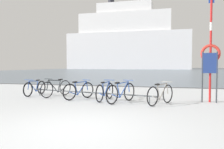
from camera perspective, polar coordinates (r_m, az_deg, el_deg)
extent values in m
cube|color=silver|center=(4.27, -14.33, -17.35)|extent=(80.00, 22.00, 0.08)
cube|color=slate|center=(69.57, 12.56, 1.13)|extent=(80.00, 110.00, 0.08)
cube|color=#47474C|center=(14.72, 6.57, -3.16)|extent=(80.00, 0.50, 0.05)
cylinder|color=#4C5156|center=(9.31, -6.03, -4.52)|extent=(5.61, 1.17, 0.05)
cylinder|color=#4C5156|center=(10.89, -17.68, -4.36)|extent=(0.04, 0.04, 0.28)
cylinder|color=#4C5156|center=(8.30, 9.39, -6.36)|extent=(0.04, 0.04, 0.28)
torus|color=black|center=(10.63, -20.40, -3.57)|extent=(0.09, 0.65, 0.65)
torus|color=black|center=(11.43, -17.35, -3.12)|extent=(0.09, 0.65, 0.65)
cylinder|color=#3359B2|center=(10.88, -19.37, -2.83)|extent=(0.06, 0.53, 0.54)
cylinder|color=#3359B2|center=(11.14, -18.37, -2.81)|extent=(0.05, 0.19, 0.48)
cylinder|color=#3359B2|center=(10.92, -19.15, -1.57)|extent=(0.07, 0.65, 0.08)
cylinder|color=#3359B2|center=(11.27, -17.95, -3.58)|extent=(0.06, 0.44, 0.18)
cylinder|color=#3359B2|center=(10.64, -20.30, -2.56)|extent=(0.04, 0.11, 0.38)
cube|color=black|center=(11.18, -18.17, -1.38)|extent=(0.09, 0.20, 0.05)
cylinder|color=#3359B2|center=(10.66, -20.19, -1.29)|extent=(0.46, 0.05, 0.02)
torus|color=black|center=(10.01, -16.09, -3.73)|extent=(0.26, 0.67, 0.69)
torus|color=black|center=(10.74, -11.70, -3.28)|extent=(0.26, 0.67, 0.69)
cylinder|color=#1E2328|center=(10.23, -14.60, -2.88)|extent=(0.22, 0.54, 0.59)
cylinder|color=#1E2328|center=(10.47, -13.17, -2.88)|extent=(0.10, 0.20, 0.53)
cylinder|color=#1E2328|center=(10.26, -14.28, -1.41)|extent=(0.27, 0.67, 0.09)
cylinder|color=#1E2328|center=(10.59, -12.58, -3.80)|extent=(0.19, 0.45, 0.19)
cylinder|color=#1E2328|center=(10.02, -15.92, -2.55)|extent=(0.07, 0.12, 0.42)
cube|color=black|center=(10.50, -12.87, -1.23)|extent=(0.14, 0.22, 0.05)
cylinder|color=#1E2328|center=(10.03, -15.76, -1.08)|extent=(0.44, 0.18, 0.02)
torus|color=black|center=(9.72, -6.16, -3.91)|extent=(0.35, 0.62, 0.67)
torus|color=black|center=(9.11, -10.63, -4.36)|extent=(0.35, 0.62, 0.67)
cylinder|color=#3359B2|center=(9.50, -7.55, -3.35)|extent=(0.26, 0.46, 0.56)
cylinder|color=#3359B2|center=(9.30, -9.00, -3.62)|extent=(0.11, 0.17, 0.50)
cylinder|color=#3359B2|center=(9.43, -7.89, -1.89)|extent=(0.32, 0.57, 0.08)
cylinder|color=#3359B2|center=(9.24, -9.62, -4.73)|extent=(0.23, 0.39, 0.18)
cylinder|color=#3359B2|center=(9.67, -6.32, -2.79)|extent=(0.08, 0.11, 0.39)
cube|color=black|center=(9.23, -9.36, -1.89)|extent=(0.16, 0.21, 0.05)
cylinder|color=#3359B2|center=(9.63, -6.49, -1.36)|extent=(0.42, 0.23, 0.02)
torus|color=black|center=(9.41, -0.54, -4.08)|extent=(0.14, 0.68, 0.68)
torus|color=black|center=(8.50, -3.12, -4.77)|extent=(0.14, 0.68, 0.68)
cylinder|color=#3359B2|center=(9.09, -1.32, -3.53)|extent=(0.11, 0.53, 0.57)
cylinder|color=#3359B2|center=(8.80, -2.16, -3.88)|extent=(0.06, 0.19, 0.51)
cylinder|color=#3359B2|center=(9.00, -1.51, -1.99)|extent=(0.12, 0.65, 0.08)
cylinder|color=#3359B2|center=(8.70, -2.53, -5.11)|extent=(0.09, 0.44, 0.19)
cylinder|color=#3359B2|center=(9.35, -0.63, -2.90)|extent=(0.05, 0.11, 0.40)
cube|color=black|center=(8.71, -2.36, -2.03)|extent=(0.11, 0.21, 0.05)
cylinder|color=#3359B2|center=(9.30, -0.72, -1.39)|extent=(0.46, 0.09, 0.02)
torus|color=black|center=(8.93, 4.38, -4.36)|extent=(0.33, 0.66, 0.70)
torus|color=black|center=(8.06, 0.02, -5.08)|extent=(0.33, 0.66, 0.70)
cylinder|color=#3359B2|center=(8.63, 3.06, -3.75)|extent=(0.27, 0.53, 0.59)
cylinder|color=#3359B2|center=(8.35, 1.65, -4.13)|extent=(0.11, 0.19, 0.53)
cylinder|color=#3359B2|center=(8.54, 2.75, -2.07)|extent=(0.33, 0.66, 0.08)
cylinder|color=#3359B2|center=(8.25, 1.03, -5.46)|extent=(0.23, 0.45, 0.19)
cylinder|color=#3359B2|center=(8.87, 4.23, -3.08)|extent=(0.08, 0.12, 0.42)
cube|color=black|center=(8.25, 1.32, -2.12)|extent=(0.16, 0.22, 0.05)
cylinder|color=#3359B2|center=(8.82, 4.09, -1.45)|extent=(0.43, 0.21, 0.02)
torus|color=black|center=(8.63, 13.86, -4.72)|extent=(0.37, 0.61, 0.68)
torus|color=black|center=(7.81, 10.21, -5.44)|extent=(0.37, 0.61, 0.68)
cylinder|color=gray|center=(8.35, 12.76, -4.11)|extent=(0.29, 0.46, 0.58)
cylinder|color=gray|center=(8.08, 11.58, -4.48)|extent=(0.12, 0.18, 0.51)
cylinder|color=gray|center=(8.26, 12.51, -2.42)|extent=(0.35, 0.57, 0.08)
cylinder|color=gray|center=(7.99, 11.04, -5.82)|extent=(0.25, 0.39, 0.19)
cylinder|color=gray|center=(8.58, 13.75, -3.43)|extent=(0.09, 0.11, 0.41)
cube|color=black|center=(7.99, 11.31, -2.45)|extent=(0.17, 0.21, 0.05)
cylinder|color=gray|center=(8.53, 13.64, -1.78)|extent=(0.41, 0.25, 0.02)
cylinder|color=#33383D|center=(9.13, 21.80, -0.60)|extent=(0.05, 0.05, 1.90)
cylinder|color=#33383D|center=(9.17, 24.88, -0.64)|extent=(0.05, 0.05, 1.90)
cube|color=navy|center=(9.14, 23.40, 2.67)|extent=(0.55, 0.08, 0.75)
cylinder|color=red|center=(9.27, 23.58, 6.07)|extent=(0.08, 0.08, 4.05)
cylinder|color=white|center=(9.36, 23.66, 11.02)|extent=(0.09, 0.09, 0.30)
torus|color=red|center=(9.26, 23.56, 4.82)|extent=(0.71, 0.11, 0.71)
cube|color=navy|center=(9.56, 23.76, 16.75)|extent=(0.20, 0.03, 0.20)
cube|color=white|center=(84.02, 4.11, 5.81)|extent=(43.52, 12.88, 12.91)
cube|color=white|center=(85.41, 3.40, 12.52)|extent=(32.64, 10.93, 7.10)
cube|color=white|center=(86.52, 3.40, 16.02)|extent=(19.60, 8.96, 3.62)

